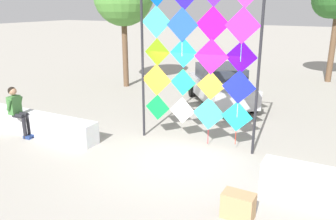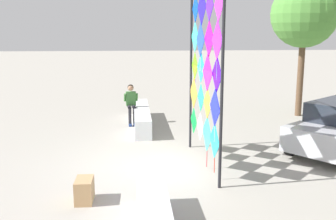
# 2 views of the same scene
# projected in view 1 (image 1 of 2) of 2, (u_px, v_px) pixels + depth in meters

# --- Properties ---
(ground) EXTENTS (120.00, 120.00, 0.00)m
(ground) POSITION_uv_depth(u_px,v_px,m) (173.00, 159.00, 8.62)
(ground) COLOR #9E998E
(plaza_ledge_left) EXTENTS (4.25, 0.54, 0.64)m
(plaza_ledge_left) POSITION_uv_depth(u_px,v_px,m) (37.00, 124.00, 10.20)
(plaza_ledge_left) COLOR silver
(plaza_ledge_left) RESTS_ON ground
(kite_display_rack) EXTENTS (3.24, 0.27, 4.55)m
(kite_display_rack) POSITION_uv_depth(u_px,v_px,m) (197.00, 52.00, 8.80)
(kite_display_rack) COLOR #232328
(kite_display_rack) RESTS_ON ground
(seated_vendor) EXTENTS (0.67, 0.54, 1.48)m
(seated_vendor) POSITION_uv_depth(u_px,v_px,m) (17.00, 108.00, 9.83)
(seated_vendor) COLOR black
(seated_vendor) RESTS_ON ground
(parked_car) EXTENTS (3.61, 4.00, 1.47)m
(parked_car) POSITION_uv_depth(u_px,v_px,m) (220.00, 85.00, 13.18)
(parked_car) COLOR #B7B7BC
(parked_car) RESTS_ON ground
(cardboard_box_large) EXTENTS (0.58, 0.36, 0.48)m
(cardboard_box_large) POSITION_uv_depth(u_px,v_px,m) (238.00, 206.00, 6.19)
(cardboard_box_large) COLOR tan
(cardboard_box_large) RESTS_ON ground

